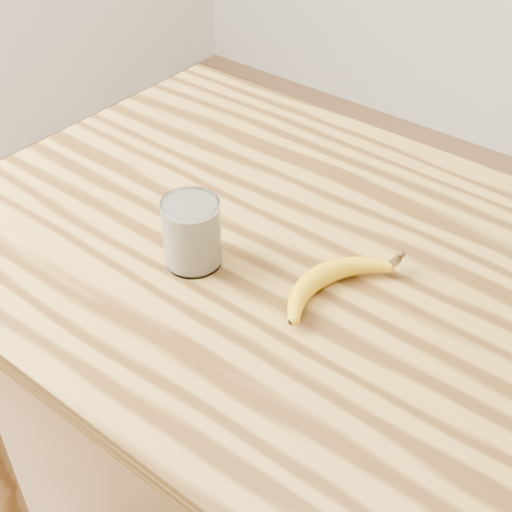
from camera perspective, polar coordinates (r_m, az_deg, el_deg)
The scene contains 3 objects.
table at distance 1.13m, azimuth 4.62°, elevation -5.60°, with size 1.20×0.80×0.90m.
smoothie_glass at distance 1.01m, azimuth -5.15°, elevation 1.85°, with size 0.08×0.08×0.10m.
banana at distance 1.00m, azimuth 5.23°, elevation -1.53°, with size 0.10×0.26×0.03m, color gold, non-canonical shape.
Camera 1 is at (0.43, -0.68, 1.57)m, focal length 50.00 mm.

